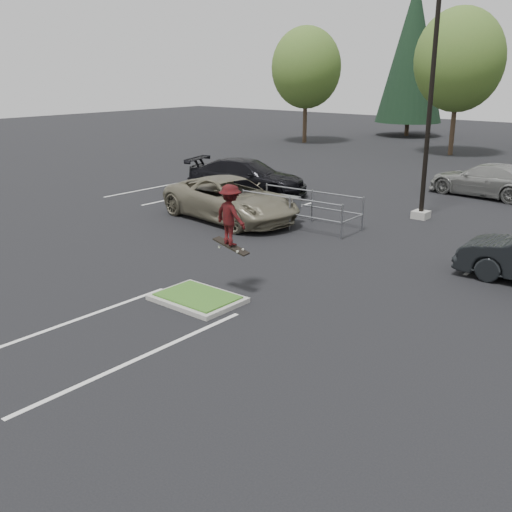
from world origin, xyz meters
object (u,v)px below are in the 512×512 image
Objects in this scene: light_pole at (430,101)px; decid_a at (306,70)px; skateboarder at (231,215)px; car_far_silver at (488,180)px; decid_b at (459,63)px; cart_corral at (290,203)px; car_l_black at (246,177)px; car_l_tan at (231,199)px; conif_a at (413,52)px.

light_pole reaches higher than decid_a.
skateboarder is 17.07m from car_far_silver.
decid_b is 2.14× the size of cart_corral.
skateboarder is 13.18m from car_l_black.
decid_a reaches higher than skateboarder.
car_l_black is (-2.83, 4.18, 0.00)m from car_l_tan.
car_far_silver is at bearing -21.48° from car_l_tan.
decid_a is 1.55× the size of car_l_black.
decid_a is at bearing 135.75° from light_pole.
car_l_black is 11.25m from car_far_silver.
cart_corral is 2.52× the size of skateboarder.
conif_a is 7.25× the size of skateboarder.
light_pole is 1.90× the size of car_far_silver.
light_pole is at bearing -100.30° from car_l_black.
skateboarder reaches higher than car_far_silver.
light_pole reaches higher than car_l_tan.
car_l_tan is 1.12× the size of car_far_silver.
cart_corral is (11.00, -32.02, -6.31)m from conif_a.
light_pole is 0.78× the size of conif_a.
decid_a is at bearing 121.85° from cart_corral.
light_pole is 8.43m from car_l_tan.
conif_a is 34.73m from car_l_tan.
light_pole is 6.53m from cart_corral.
car_l_black is (-8.50, -0.82, -3.73)m from light_pole.
car_l_black is at bearing 145.00° from cart_corral.
car_l_black reaches higher than car_far_silver.
decid_a is 27.10m from cart_corral.
light_pole is 9.32m from car_l_black.
decid_b is (12.00, 0.50, 0.46)m from decid_a.
decid_a is at bearing 12.12° from car_l_black.
decid_b is 24.12m from car_l_tan.
conif_a is at bearing -4.08° from car_l_black.
car_far_silver is at bearing -68.50° from car_l_black.
decid_a is at bearing -111.91° from conif_a.
skateboarder is at bearing -69.90° from conif_a.
light_pole reaches higher than car_l_black.
light_pole is at bearing 46.55° from cart_corral.
cart_corral is (-3.50, -4.02, -3.77)m from light_pole.
decid_b is 12.43m from conif_a.
skateboarder is 0.31× the size of car_l_black.
cart_corral is at bearing -16.23° from car_far_silver.
decid_a is at bearing -177.61° from decid_b.
car_l_tan is 5.04m from car_l_black.
conif_a reaches higher than cart_corral.
decid_a is 4.97× the size of skateboarder.
decid_b is at bearing -49.83° from conif_a.
light_pole is 25.86m from decid_a.
car_far_silver is at bearing -55.81° from conif_a.
car_far_silver is at bearing -83.45° from skateboarder.
conif_a is 2.44× the size of car_far_silver.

